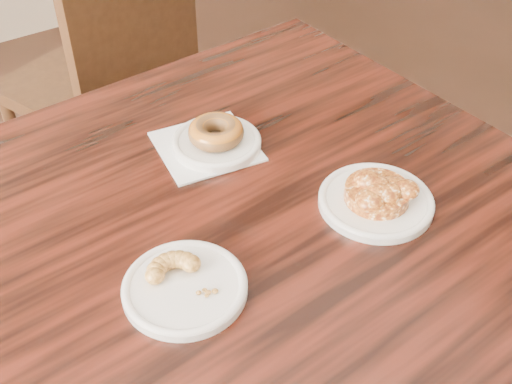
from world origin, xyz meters
TOP-DOWN VIEW (x-y plane):
  - cafe_table at (-0.26, 0.21)m, footprint 0.98×0.98m
  - chair_far at (-0.15, 1.19)m, footprint 0.60×0.60m
  - napkin at (-0.25, 0.39)m, footprint 0.18×0.18m
  - plate_donut at (-0.23, 0.38)m, footprint 0.15×0.15m
  - plate_cruller at (-0.43, 0.14)m, footprint 0.17×0.17m
  - plate_fritter at (-0.11, 0.12)m, footprint 0.17×0.17m
  - glazed_donut at (-0.23, 0.38)m, footprint 0.09×0.09m
  - apple_fritter at (-0.11, 0.12)m, footprint 0.14×0.14m
  - cruller_fragment at (-0.43, 0.14)m, footprint 0.09×0.09m

SIDE VIEW (x-z plane):
  - cafe_table at x=-0.26m, z-range 0.00..0.75m
  - chair_far at x=-0.15m, z-range 0.00..0.90m
  - napkin at x=-0.25m, z-range 0.75..0.75m
  - plate_cruller at x=-0.43m, z-range 0.75..0.76m
  - plate_fritter at x=-0.11m, z-range 0.75..0.76m
  - plate_donut at x=-0.23m, z-range 0.75..0.77m
  - cruller_fragment at x=-0.43m, z-range 0.76..0.79m
  - apple_fritter at x=-0.11m, z-range 0.76..0.79m
  - glazed_donut at x=-0.23m, z-range 0.77..0.80m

